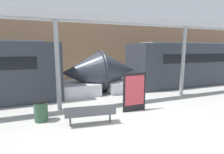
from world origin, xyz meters
The scene contains 9 objects.
ground_plane centered at (0.00, 0.00, 0.00)m, with size 60.00×60.00×0.00m, color #B2AFA8.
station_wall centered at (0.00, 11.57, 2.50)m, with size 56.00×0.20×5.00m, color #937051.
train_left centered at (10.60, 6.24, 1.53)m, with size 20.28×2.93×3.20m.
bench_near centered at (-1.39, 1.51, 0.47)m, with size 1.88×0.67×0.78m.
trash_bin centered at (-3.09, 2.57, 0.41)m, with size 0.53×0.53×0.81m.
poster_board centered at (0.79, 2.25, 0.88)m, with size 1.09×0.07×1.74m.
support_column_near centered at (-2.32, 3.62, 2.00)m, with size 0.21×0.21×3.99m, color gray.
support_column_far centered at (4.70, 3.62, 2.00)m, with size 0.21×0.21×3.99m, color gray.
canopy_beam centered at (-2.32, 3.62, 4.13)m, with size 28.00×0.60×0.28m, color #B7B7BC.
Camera 1 is at (-2.84, -4.39, 2.80)m, focal length 28.00 mm.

